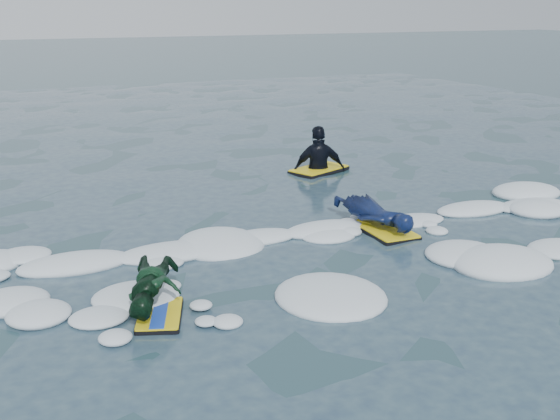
# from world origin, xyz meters

# --- Properties ---
(ground) EXTENTS (120.00, 120.00, 0.00)m
(ground) POSITION_xyz_m (0.00, 0.00, 0.00)
(ground) COLOR #1A3640
(ground) RESTS_ON ground
(foam_band) EXTENTS (12.00, 3.10, 0.30)m
(foam_band) POSITION_xyz_m (0.00, 1.03, 0.00)
(foam_band) COLOR silver
(foam_band) RESTS_ON ground
(prone_woman_unit) EXTENTS (0.70, 1.63, 0.41)m
(prone_woman_unit) POSITION_xyz_m (1.88, 1.42, 0.21)
(prone_woman_unit) COLOR black
(prone_woman_unit) RESTS_ON ground
(prone_child_unit) EXTENTS (1.04, 1.35, 0.48)m
(prone_child_unit) POSITION_xyz_m (-1.72, -0.05, 0.24)
(prone_child_unit) COLOR black
(prone_child_unit) RESTS_ON ground
(waiting_rider_unit) EXTENTS (1.32, 1.05, 1.74)m
(waiting_rider_unit) POSITION_xyz_m (2.71, 4.90, 0.02)
(waiting_rider_unit) COLOR black
(waiting_rider_unit) RESTS_ON ground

